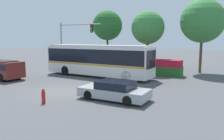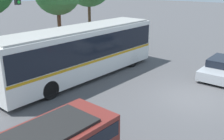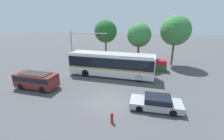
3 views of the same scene
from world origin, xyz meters
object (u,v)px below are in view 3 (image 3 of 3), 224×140
object	(u,v)px
street_tree_centre	(139,35)
street_tree_left	(106,31)
city_bus	(111,63)
sedan_foreground	(156,103)
street_tree_right	(175,31)
fire_hydrant	(112,118)
suv_left_lane	(36,79)
traffic_light_pole	(81,43)

from	to	relation	value
street_tree_centre	street_tree_left	bearing A→B (deg)	174.27
city_bus	sedan_foreground	bearing A→B (deg)	-48.63
street_tree_right	street_tree_centre	bearing A→B (deg)	-162.66
street_tree_centre	fire_hydrant	world-z (taller)	street_tree_centre
suv_left_lane	street_tree_left	distance (m)	13.51
city_bus	street_tree_left	bearing A→B (deg)	113.56
suv_left_lane	fire_hydrant	xyz separation A→B (m)	(9.59, -4.14, -0.62)
suv_left_lane	traffic_light_pole	size ratio (longest dim) A/B	0.82
traffic_light_pole	street_tree_left	distance (m)	4.94
street_tree_right	city_bus	bearing A→B (deg)	-140.08
city_bus	street_tree_centre	bearing A→B (deg)	62.93
city_bus	street_tree_left	size ratio (longest dim) A/B	1.57
city_bus	traffic_light_pole	bearing A→B (deg)	156.92
traffic_light_pole	street_tree_left	xyz separation A→B (m)	(3.00, 3.61, 1.56)
city_bus	sedan_foreground	world-z (taller)	city_bus
city_bus	street_tree_centre	distance (m)	7.26
sedan_foreground	traffic_light_pole	world-z (taller)	traffic_light_pole
sedan_foreground	street_tree_centre	bearing A→B (deg)	-79.27
sedan_foreground	street_tree_right	size ratio (longest dim) A/B	0.55
sedan_foreground	fire_hydrant	size ratio (longest dim) A/B	5.13
suv_left_lane	street_tree_centre	world-z (taller)	street_tree_centre
sedan_foreground	suv_left_lane	xyz separation A→B (m)	(-12.94, 1.45, 0.47)
street_tree_centre	fire_hydrant	bearing A→B (deg)	-93.77
suv_left_lane	fire_hydrant	size ratio (longest dim) A/B	5.56
suv_left_lane	street_tree_centre	size ratio (longest dim) A/B	0.69
traffic_light_pole	street_tree_right	bearing A→B (deg)	18.68
city_bus	street_tree_left	distance (m)	7.57
sedan_foreground	street_tree_right	bearing A→B (deg)	-102.50
traffic_light_pole	street_tree_right	size ratio (longest dim) A/B	0.72
sedan_foreground	traffic_light_pole	xyz separation A→B (m)	(-10.92, 9.58, 3.34)
fire_hydrant	street_tree_centre	bearing A→B (deg)	86.23
sedan_foreground	street_tree_centre	size ratio (longest dim) A/B	0.63
suv_left_lane	traffic_light_pole	distance (m)	8.86
city_bus	sedan_foreground	distance (m)	9.02
street_tree_centre	street_tree_right	world-z (taller)	street_tree_right
city_bus	sedan_foreground	size ratio (longest dim) A/B	2.62
city_bus	street_tree_right	distance (m)	12.14
street_tree_centre	street_tree_right	bearing A→B (deg)	17.34
suv_left_lane	fire_hydrant	distance (m)	10.47
traffic_light_pole	street_tree_centre	world-z (taller)	street_tree_centre
suv_left_lane	street_tree_left	bearing A→B (deg)	-109.98
traffic_light_pole	fire_hydrant	world-z (taller)	traffic_light_pole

